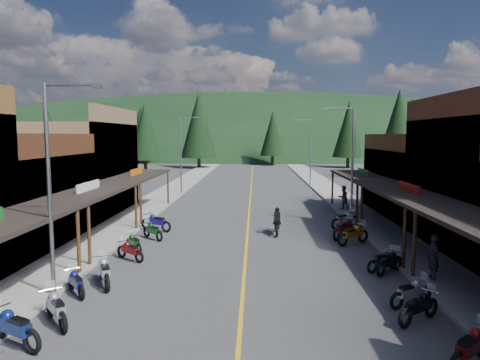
# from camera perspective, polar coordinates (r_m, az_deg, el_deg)

# --- Properties ---
(ground) EXTENTS (220.00, 220.00, 0.00)m
(ground) POSITION_cam_1_polar(r_m,az_deg,el_deg) (22.17, 0.77, -10.01)
(ground) COLOR #38383A
(ground) RESTS_ON ground
(centerline) EXTENTS (0.15, 90.00, 0.01)m
(centerline) POSITION_cam_1_polar(r_m,az_deg,el_deg) (41.75, 1.37, -2.42)
(centerline) COLOR gold
(centerline) RESTS_ON ground
(sidewalk_west) EXTENTS (3.40, 94.00, 0.15)m
(sidewalk_west) POSITION_cam_1_polar(r_m,az_deg,el_deg) (42.73, -10.39, -2.23)
(sidewalk_west) COLOR gray
(sidewalk_west) RESTS_ON ground
(sidewalk_east) EXTENTS (3.40, 94.00, 0.15)m
(sidewalk_east) POSITION_cam_1_polar(r_m,az_deg,el_deg) (42.55, 13.17, -2.32)
(sidewalk_east) COLOR gray
(sidewalk_east) RESTS_ON ground
(shop_west_3) EXTENTS (10.90, 10.20, 8.20)m
(shop_west_3) POSITION_cam_1_polar(r_m,az_deg,el_deg) (35.67, -21.53, 1.41)
(shop_west_3) COLOR brown
(shop_west_3) RESTS_ON ground
(shop_east_3) EXTENTS (10.90, 10.20, 6.20)m
(shop_east_3) POSITION_cam_1_polar(r_m,az_deg,el_deg) (35.39, 24.07, -0.33)
(shop_east_3) COLOR #4C2D16
(shop_east_3) RESTS_ON ground
(streetlight_0) EXTENTS (2.16, 0.18, 8.00)m
(streetlight_0) POSITION_cam_1_polar(r_m,az_deg,el_deg) (17.08, -23.70, -0.07)
(streetlight_0) COLOR gray
(streetlight_0) RESTS_ON ground
(streetlight_1) EXTENTS (2.16, 0.18, 8.00)m
(streetlight_1) POSITION_cam_1_polar(r_m,az_deg,el_deg) (43.96, -7.71, 3.79)
(streetlight_1) COLOR gray
(streetlight_1) RESTS_ON ground
(streetlight_2) EXTENTS (2.16, 0.18, 8.00)m
(streetlight_2) POSITION_cam_1_polar(r_m,az_deg,el_deg) (30.06, 14.51, 2.65)
(streetlight_2) COLOR gray
(streetlight_2) RESTS_ON ground
(streetlight_3) EXTENTS (2.16, 0.18, 8.00)m
(streetlight_3) POSITION_cam_1_polar(r_m,az_deg,el_deg) (51.74, 9.25, 4.09)
(streetlight_3) COLOR gray
(streetlight_3) RESTS_ON ground
(ridge_hill) EXTENTS (310.00, 140.00, 60.00)m
(ridge_hill) POSITION_cam_1_polar(r_m,az_deg,el_deg) (156.42, 1.85, 3.76)
(ridge_hill) COLOR black
(ridge_hill) RESTS_ON ground
(pine_0) EXTENTS (5.04, 5.04, 11.00)m
(pine_0) POSITION_cam_1_polar(r_m,az_deg,el_deg) (92.61, -24.02, 5.71)
(pine_0) COLOR black
(pine_0) RESTS_ON ground
(pine_1) EXTENTS (5.88, 5.88, 12.50)m
(pine_1) POSITION_cam_1_polar(r_m,az_deg,el_deg) (94.53, -13.07, 6.53)
(pine_1) COLOR black
(pine_1) RESTS_ON ground
(pine_2) EXTENTS (6.72, 6.72, 14.00)m
(pine_2) POSITION_cam_1_polar(r_m,az_deg,el_deg) (80.01, -5.54, 7.32)
(pine_2) COLOR black
(pine_2) RESTS_ON ground
(pine_3) EXTENTS (5.04, 5.04, 11.00)m
(pine_3) POSITION_cam_1_polar(r_m,az_deg,el_deg) (87.38, 4.36, 6.22)
(pine_3) COLOR black
(pine_3) RESTS_ON ground
(pine_4) EXTENTS (5.88, 5.88, 12.50)m
(pine_4) POSITION_cam_1_polar(r_m,az_deg,el_deg) (83.18, 14.28, 6.59)
(pine_4) COLOR black
(pine_4) RESTS_ON ground
(pine_5) EXTENTS (6.72, 6.72, 14.00)m
(pine_5) POSITION_cam_1_polar(r_m,az_deg,el_deg) (99.17, 21.94, 6.65)
(pine_5) COLOR black
(pine_5) RESTS_ON ground
(pine_7) EXTENTS (5.88, 5.88, 12.50)m
(pine_7) POSITION_cam_1_polar(r_m,az_deg,el_deg) (102.58, -16.54, 6.38)
(pine_7) COLOR black
(pine_7) RESTS_ON ground
(pine_8) EXTENTS (4.48, 4.48, 10.00)m
(pine_8) POSITION_cam_1_polar(r_m,az_deg,el_deg) (65.29, -18.19, 5.58)
(pine_8) COLOR black
(pine_8) RESTS_ON ground
(pine_9) EXTENTS (4.93, 4.93, 10.80)m
(pine_9) POSITION_cam_1_polar(r_m,az_deg,el_deg) (70.36, 21.68, 5.80)
(pine_9) COLOR black
(pine_9) RESTS_ON ground
(pine_10) EXTENTS (5.38, 5.38, 11.60)m
(pine_10) POSITION_cam_1_polar(r_m,az_deg,el_deg) (73.66, -12.58, 6.38)
(pine_10) COLOR black
(pine_10) RESTS_ON ground
(pine_11) EXTENTS (5.82, 5.82, 12.40)m
(pine_11) POSITION_cam_1_polar(r_m,az_deg,el_deg) (62.45, 20.39, 6.61)
(pine_11) COLOR black
(pine_11) RESTS_ON ground
(bike_west_3) EXTENTS (2.39, 1.72, 1.31)m
(bike_west_3) POSITION_cam_1_polar(r_m,az_deg,el_deg) (14.54, -27.99, -16.78)
(bike_west_3) COLOR navy
(bike_west_3) RESTS_ON ground
(bike_west_4) EXTENTS (1.92, 2.12, 1.23)m
(bike_west_4) POSITION_cam_1_polar(r_m,az_deg,el_deg) (15.53, -23.31, -15.25)
(bike_west_4) COLOR #98989D
(bike_west_4) RESTS_ON ground
(bike_west_5) EXTENTS (1.67, 1.88, 1.08)m
(bike_west_5) POSITION_cam_1_polar(r_m,az_deg,el_deg) (17.95, -21.02, -12.50)
(bike_west_5) COLOR navy
(bike_west_5) RESTS_ON ground
(bike_west_6) EXTENTS (1.70, 2.38, 1.31)m
(bike_west_6) POSITION_cam_1_polar(r_m,az_deg,el_deg) (18.59, -17.64, -11.38)
(bike_west_6) COLOR #A6A7AB
(bike_west_6) RESTS_ON ground
(bike_west_7) EXTENTS (1.93, 1.66, 1.10)m
(bike_west_7) POSITION_cam_1_polar(r_m,az_deg,el_deg) (21.82, -14.45, -8.97)
(bike_west_7) COLOR maroon
(bike_west_7) RESTS_ON ground
(bike_west_8) EXTENTS (1.68, 1.92, 1.10)m
(bike_west_8) POSITION_cam_1_polar(r_m,az_deg,el_deg) (23.26, -13.99, -8.02)
(bike_west_8) COLOR #0E4816
(bike_west_8) RESTS_ON ground
(bike_west_9) EXTENTS (1.85, 1.87, 1.13)m
(bike_west_9) POSITION_cam_1_polar(r_m,az_deg,el_deg) (25.80, -11.56, -6.55)
(bike_west_9) COLOR #0D431E
(bike_west_9) RESTS_ON ground
(bike_west_10) EXTENTS (2.38, 1.71, 1.30)m
(bike_west_10) POSITION_cam_1_polar(r_m,az_deg,el_deg) (27.91, -11.14, -5.40)
(bike_west_10) COLOR navy
(bike_west_10) RESTS_ON ground
(bike_east_3) EXTENTS (2.09, 1.92, 1.22)m
(bike_east_3) POSITION_cam_1_polar(r_m,az_deg,el_deg) (13.50, 28.43, -18.82)
(bike_east_3) COLOR maroon
(bike_east_3) RESTS_ON ground
(bike_east_4) EXTENTS (2.03, 1.75, 1.16)m
(bike_east_4) POSITION_cam_1_polar(r_m,az_deg,el_deg) (15.67, 22.75, -15.18)
(bike_east_4) COLOR black
(bike_east_4) RESTS_ON ground
(bike_east_5) EXTENTS (2.03, 1.51, 1.12)m
(bike_east_5) POSITION_cam_1_polar(r_m,az_deg,el_deg) (16.94, 21.86, -13.59)
(bike_east_5) COLOR gray
(bike_east_5) RESTS_ON ground
(bike_east_6) EXTENTS (1.91, 1.87, 1.14)m
(bike_east_6) POSITION_cam_1_polar(r_m,az_deg,el_deg) (20.35, 19.34, -10.15)
(bike_east_6) COLOR black
(bike_east_6) RESTS_ON ground
(bike_east_7) EXTENTS (1.93, 1.56, 1.08)m
(bike_east_7) POSITION_cam_1_polar(r_m,az_deg,el_deg) (20.61, 18.52, -10.01)
(bike_east_7) COLOR #0B3A19
(bike_east_7) RESTS_ON ground
(bike_east_8) EXTENTS (2.29, 1.91, 1.30)m
(bike_east_8) POSITION_cam_1_polar(r_m,az_deg,el_deg) (24.92, 14.87, -6.88)
(bike_east_8) COLOR #B16B0C
(bike_east_8) RESTS_ON ground
(bike_east_9) EXTENTS (2.07, 2.34, 1.34)m
(bike_east_9) POSITION_cam_1_polar(r_m,az_deg,el_deg) (26.18, 13.63, -6.17)
(bike_east_9) COLOR maroon
(bike_east_9) RESTS_ON ground
(bike_east_10) EXTENTS (2.36, 2.00, 1.34)m
(bike_east_10) POSITION_cam_1_polar(r_m,az_deg,el_deg) (29.00, 13.81, -5.00)
(bike_east_10) COLOR gray
(bike_east_10) RESTS_ON ground
(rider_on_bike) EXTENTS (0.84, 2.30, 1.73)m
(rider_on_bike) POSITION_cam_1_polar(r_m,az_deg,el_deg) (26.67, 4.94, -5.75)
(rider_on_bike) COLOR black
(rider_on_bike) RESTS_ON ground
(pedestrian_east_a) EXTENTS (0.47, 0.70, 1.89)m
(pedestrian_east_a) POSITION_cam_1_polar(r_m,az_deg,el_deg) (19.71, 24.35, -9.30)
(pedestrian_east_a) COLOR #261E2D
(pedestrian_east_a) RESTS_ON sidewalk_east
(pedestrian_east_b) EXTENTS (1.07, 0.86, 1.92)m
(pedestrian_east_b) POSITION_cam_1_polar(r_m,az_deg,el_deg) (35.67, 13.58, -2.24)
(pedestrian_east_b) COLOR brown
(pedestrian_east_b) RESTS_ON sidewalk_east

